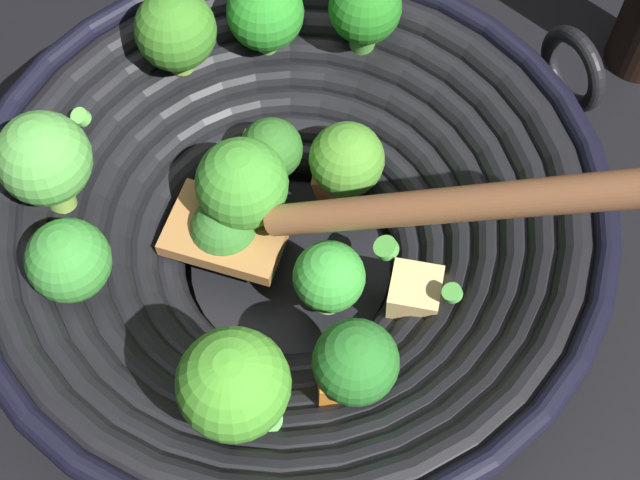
% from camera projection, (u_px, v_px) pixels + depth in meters
% --- Properties ---
extents(ground_plane, '(4.00, 4.00, 0.00)m').
position_uv_depth(ground_plane, '(291.00, 272.00, 0.56)').
color(ground_plane, black).
extents(wok, '(0.40, 0.36, 0.22)m').
position_uv_depth(wok, '(285.00, 220.00, 0.51)').
color(wok, black).
rests_on(wok, ground).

